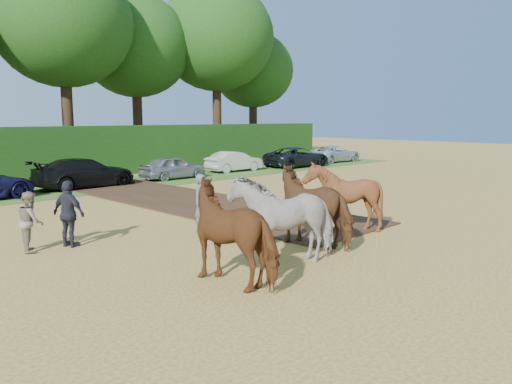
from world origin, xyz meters
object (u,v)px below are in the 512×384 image
Objects in this scene: spectator_far at (69,214)px; parked_cars at (154,169)px; plough_team at (298,211)px; spectator_near at (31,221)px.

spectator_far is 14.31m from parked_cars.
plough_team is 16.24m from parked_cars.
plough_team reaches higher than parked_cars.
spectator_far is at bearing -132.59° from parked_cars.
spectator_far is 0.04× the size of parked_cars.
spectator_near is at bearing 54.04° from spectator_far.
plough_team is 0.18× the size of parked_cars.
plough_team is (4.03, -4.68, 0.17)m from spectator_far.
spectator_near is at bearing -135.95° from parked_cars.
plough_team is at bearing -110.39° from parked_cars.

